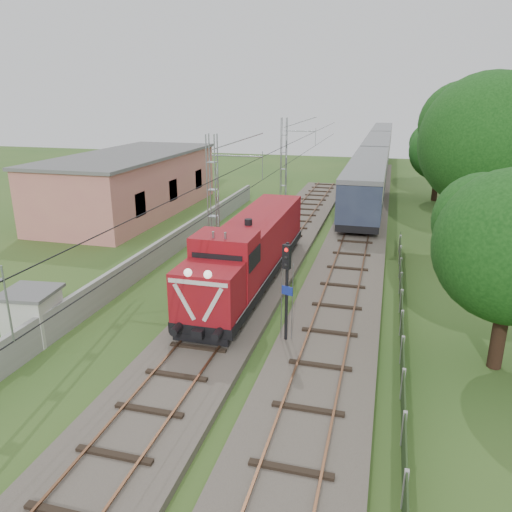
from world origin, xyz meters
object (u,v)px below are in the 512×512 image
(coach_rake, at_px, (377,151))
(signal_post, at_px, (287,277))
(locomotive, at_px, (251,250))
(relay_hut, at_px, (32,315))

(coach_rake, distance_m, signal_post, 52.78)
(locomotive, xyz_separation_m, signal_post, (3.28, -6.33, 1.02))
(locomotive, height_order, signal_post, signal_post)
(locomotive, distance_m, coach_rake, 46.70)
(coach_rake, bearing_deg, relay_hut, -102.73)
(signal_post, relative_size, relay_hut, 1.89)
(signal_post, distance_m, relay_hut, 11.07)
(coach_rake, relative_size, relay_hut, 30.07)
(coach_rake, xyz_separation_m, signal_post, (-1.72, -52.75, 0.46))
(locomotive, relative_size, signal_post, 3.48)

